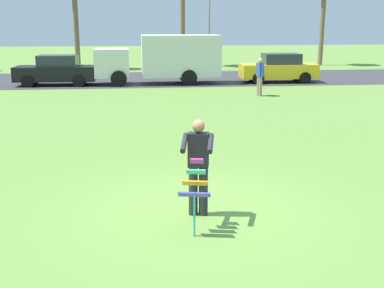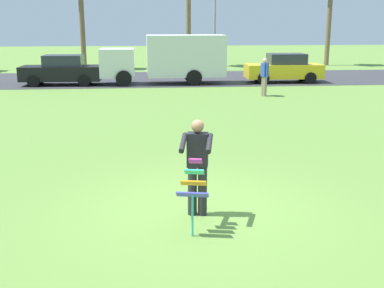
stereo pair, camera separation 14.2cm
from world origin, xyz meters
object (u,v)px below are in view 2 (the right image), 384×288
parked_truck_white_box (171,58)px  person_kite_flyer (197,164)px  parked_car_yellow (284,69)px  streetlight_pole (215,11)px  person_walker_near (264,76)px  parked_car_black (62,71)px  kite_held (193,186)px

parked_truck_white_box → person_kite_flyer: bearing=-91.6°
person_kite_flyer → parked_truck_white_box: parked_truck_white_box is taller
parked_truck_white_box → parked_car_yellow: size_ratio=1.59×
parked_truck_white_box → streetlight_pole: (3.42, 7.33, 2.59)m
person_walker_near → streetlight_pole: bearing=92.8°
parked_truck_white_box → streetlight_pole: streetlight_pole is taller
person_kite_flyer → parked_car_yellow: 19.87m
parked_car_black → person_kite_flyer: bearing=-74.1°
kite_held → parked_car_yellow: (7.00, 19.36, -0.03)m
person_kite_flyer → kite_held: size_ratio=1.47×
kite_held → parked_car_yellow: bearing=70.1°
parked_car_black → parked_truck_white_box: (5.83, 0.00, 0.64)m
kite_held → parked_car_black: bearing=104.9°
kite_held → parked_car_black: 20.04m
kite_held → parked_truck_white_box: size_ratio=0.18×
kite_held → parked_car_black: parked_car_black is taller
kite_held → parked_car_yellow: size_ratio=0.28×
kite_held → person_walker_near: 15.21m
parked_car_black → streetlight_pole: (9.25, 7.33, 3.22)m
person_kite_flyer → person_walker_near: same height
person_kite_flyer → person_walker_near: (4.54, 13.76, -0.02)m
person_walker_near → parked_car_black: bearing=153.6°
person_kite_flyer → streetlight_pole: (3.94, 25.98, 3.05)m
kite_held → streetlight_pole: (4.08, 26.69, 3.20)m
streetlight_pole → parked_truck_white_box: bearing=-115.0°
parked_car_black → person_walker_near: 11.00m
kite_held → streetlight_pole: 27.19m
person_kite_flyer → parked_truck_white_box: 18.66m
person_kite_flyer → parked_car_yellow: bearing=69.8°
person_kite_flyer → parked_car_yellow: person_kite_flyer is taller
kite_held → parked_truck_white_box: (0.66, 19.36, 0.61)m
parked_car_black → streetlight_pole: bearing=38.4°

